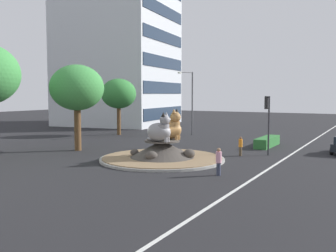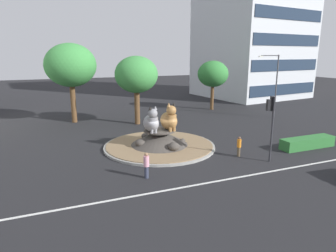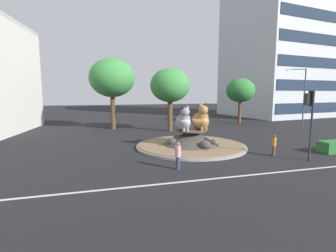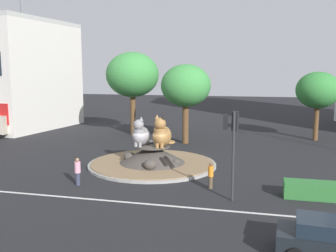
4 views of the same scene
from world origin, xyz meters
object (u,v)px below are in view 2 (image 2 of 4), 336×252
(streetlight_arm, at_px, (274,82))
(pedestrian_pink_shirt, at_px, (146,165))
(cat_statue_grey, at_px, (152,122))
(cat_statue_tabby, at_px, (169,120))
(third_tree_left, at_px, (213,74))
(office_tower, at_px, (253,19))
(broadleaf_tree_behind_island, at_px, (136,75))
(traffic_light_mast, at_px, (271,115))
(second_tree_near_tower, at_px, (71,66))
(pedestrian_orange_shirt, at_px, (239,146))

(streetlight_arm, bearing_deg, pedestrian_pink_shirt, 47.36)
(cat_statue_grey, relative_size, cat_statue_tabby, 0.92)
(pedestrian_pink_shirt, bearing_deg, third_tree_left, 128.80)
(office_tower, bearing_deg, broadleaf_tree_behind_island, -158.29)
(traffic_light_mast, xyz_separation_m, third_tree_left, (6.97, 20.15, 1.48))
(office_tower, height_order, third_tree_left, office_tower)
(third_tree_left, bearing_deg, cat_statue_tabby, -131.31)
(cat_statue_tabby, height_order, second_tree_near_tower, second_tree_near_tower)
(broadleaf_tree_behind_island, bearing_deg, third_tree_left, 20.82)
(second_tree_near_tower, xyz_separation_m, streetlight_arm, (23.05, -6.75, -2.03))
(cat_statue_tabby, relative_size, second_tree_near_tower, 0.26)
(broadleaf_tree_behind_island, xyz_separation_m, third_tree_left, (12.49, 4.75, -0.50))
(traffic_light_mast, relative_size, office_tower, 0.17)
(traffic_light_mast, distance_m, office_tower, 38.32)
(office_tower, distance_m, pedestrian_pink_shirt, 44.49)
(cat_statue_grey, xyz_separation_m, second_tree_near_tower, (-5.05, 13.04, 4.19))
(third_tree_left, relative_size, streetlight_arm, 0.90)
(cat_statue_grey, relative_size, traffic_light_mast, 0.45)
(cat_statue_tabby, xyz_separation_m, second_tree_near_tower, (-6.65, 13.01, 4.12))
(cat_statue_tabby, xyz_separation_m, pedestrian_pink_shirt, (-3.87, -5.56, -1.50))
(cat_statue_grey, relative_size, pedestrian_orange_shirt, 1.39)
(second_tree_near_tower, relative_size, streetlight_arm, 1.17)
(traffic_light_mast, bearing_deg, second_tree_near_tower, 43.68)
(cat_statue_tabby, height_order, pedestrian_pink_shirt, cat_statue_tabby)
(traffic_light_mast, bearing_deg, pedestrian_pink_shirt, 98.39)
(office_tower, relative_size, pedestrian_pink_shirt, 16.34)
(pedestrian_orange_shirt, bearing_deg, cat_statue_grey, -60.00)
(third_tree_left, height_order, pedestrian_pink_shirt, third_tree_left)
(cat_statue_grey, bearing_deg, broadleaf_tree_behind_island, 172.15)
(cat_statue_grey, xyz_separation_m, pedestrian_orange_shirt, (5.70, -4.22, -1.50))
(cat_statue_grey, distance_m, traffic_light_mast, 9.33)
(cat_statue_tabby, height_order, traffic_light_mast, traffic_light_mast)
(office_tower, distance_m, third_tree_left, 19.49)
(streetlight_arm, bearing_deg, office_tower, -101.93)
(cat_statue_tabby, bearing_deg, broadleaf_tree_behind_island, -179.65)
(streetlight_arm, bearing_deg, pedestrian_orange_shirt, 57.64)
(cat_statue_tabby, xyz_separation_m, office_tower, (26.42, 24.30, 11.58))
(cat_statue_grey, distance_m, broadleaf_tree_behind_island, 10.05)
(office_tower, height_order, second_tree_near_tower, office_tower)
(traffic_light_mast, relative_size, streetlight_arm, 0.63)
(pedestrian_orange_shirt, bearing_deg, office_tower, -151.48)
(second_tree_near_tower, bearing_deg, pedestrian_orange_shirt, -58.09)
(second_tree_near_tower, bearing_deg, broadleaf_tree_behind_island, -28.99)
(traffic_light_mast, height_order, second_tree_near_tower, second_tree_near_tower)
(traffic_light_mast, xyz_separation_m, streetlight_arm, (10.96, 12.29, 0.94))
(pedestrian_orange_shirt, bearing_deg, third_tree_left, -137.81)
(cat_statue_tabby, distance_m, second_tree_near_tower, 15.18)
(pedestrian_orange_shirt, bearing_deg, traffic_light_mast, 103.63)
(cat_statue_tabby, bearing_deg, pedestrian_orange_shirt, 43.87)
(streetlight_arm, bearing_deg, traffic_light_mast, 65.39)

